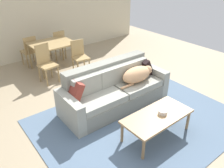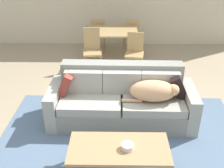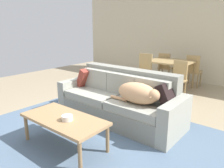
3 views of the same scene
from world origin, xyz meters
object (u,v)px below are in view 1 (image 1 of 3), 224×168
Objects in this scene: couch at (114,90)px; throw_pillow_by_right_arm at (144,66)px; dining_chair_near_right at (79,55)px; dining_chair_far_right at (58,44)px; throw_pillow_by_left_arm at (74,90)px; coffee_table at (157,117)px; bowl_on_coffee_table at (163,112)px; dining_table at (52,45)px; dog_on_left_cushion at (137,74)px; dining_chair_near_left at (46,62)px; dining_chair_far_left at (30,50)px.

throw_pillow_by_right_arm is at bearing 3.05° from couch.
dining_chair_far_right is at bearing 98.80° from dining_chair_near_right.
dining_chair_near_right is at bearing 87.76° from dining_chair_far_right.
couch is 2.67× the size of dining_chair_near_right.
coffee_table is (0.84, -1.31, -0.25)m from throw_pillow_by_left_arm.
couch is 1.27m from bowl_on_coffee_table.
couch is 15.28× the size of bowl_on_coffee_table.
throw_pillow_by_left_arm reaches higher than coffee_table.
dining_chair_far_right reaches higher than dining_table.
dog_on_left_cushion is 2.06m from dining_chair_near_right.
throw_pillow_by_left_arm is 1.01× the size of throw_pillow_by_right_arm.
bowl_on_coffee_table is 3.26m from dining_chair_near_left.
throw_pillow_by_right_arm is 0.39× the size of dining_chair_near_left.
throw_pillow_by_right_arm is at bearing 53.17° from coffee_table.
couch is 2.53m from dining_table.
couch is at bearing -77.95° from dining_chair_near_left.
dining_chair_far_right is at bearing 101.23° from throw_pillow_by_right_arm.
throw_pillow_by_right_arm is 2.48× the size of bowl_on_coffee_table.
throw_pillow_by_right_arm is at bearing 56.80° from bowl_on_coffee_table.
coffee_table is (-0.95, -1.27, -0.25)m from throw_pillow_by_right_arm.
dining_chair_near_right is at bearing 56.06° from throw_pillow_by_left_arm.
dog_on_left_cushion is 5.69× the size of bowl_on_coffee_table.
throw_pillow_by_right_arm is 0.43× the size of dining_chair_near_right.
dining_chair_near_left is at bearing 47.75° from dining_chair_far_right.
couch is 2.69× the size of dog_on_left_cushion.
dining_chair_far_right reaches higher than dining_chair_near_right.
dining_chair_near_right is at bearing 96.02° from dog_on_left_cushion.
couch is at bearing -177.99° from throw_pillow_by_right_arm.
bowl_on_coffee_table reaches higher than coffee_table.
dining_chair_near_right is (0.48, -0.63, -0.20)m from dining_table.
dog_on_left_cushion is 0.90× the size of dining_chair_near_left.
dining_chair_far_right is (0.88, -0.05, 0.00)m from dining_chair_far_left.
dining_chair_near_right reaches higher than coffee_table.
couch is at bearing 81.21° from dining_chair_far_right.
dining_table is 1.25× the size of dining_chair_far_right.
couch is 2.42× the size of dining_chair_near_left.
dining_chair_near_right is 1.54m from dining_chair_far_left.
bowl_on_coffee_table is at bearing 83.48° from dining_chair_far_right.
couch is 3.17m from dining_chair_far_left.
dining_chair_far_right reaches higher than dog_on_left_cushion.
dining_chair_far_left is at bearing 98.15° from bowl_on_coffee_table.
throw_pillow_by_right_arm is at bearing -1.04° from throw_pillow_by_left_arm.
dining_chair_near_right is at bearing 107.53° from throw_pillow_by_right_arm.
bowl_on_coffee_table is at bearing -13.68° from coffee_table.
dining_chair_near_left reaches higher than dining_chair_far_right.
dining_chair_near_left is at bearing 100.39° from coffee_table.
dog_on_left_cushion is 0.45m from throw_pillow_by_right_arm.
couch is 1.24m from coffee_table.
dog_on_left_cushion is at bearing 67.67° from bowl_on_coffee_table.
throw_pillow_by_left_arm reaches higher than dog_on_left_cushion.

